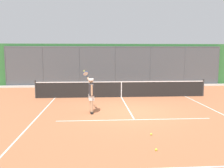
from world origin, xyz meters
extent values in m
plane|color=#A8603D|center=(0.00, 0.00, 0.00)|extent=(60.00, 60.00, 0.00)
cube|color=white|center=(0.00, 5.18, 0.00)|extent=(7.93, 0.05, 0.01)
cube|color=white|center=(0.00, 1.15, 0.00)|extent=(6.18, 0.05, 0.01)
cube|color=white|center=(-3.96, 0.70, 0.00)|extent=(0.05, 8.96, 0.01)
cube|color=white|center=(3.96, 0.70, 0.00)|extent=(0.05, 8.96, 0.01)
cube|color=white|center=(0.00, -1.32, 0.00)|extent=(0.05, 4.93, 0.01)
cylinder|color=#474C51|center=(-8.53, -8.56, 1.59)|extent=(0.07, 0.07, 3.19)
cylinder|color=#474C51|center=(-5.69, -8.56, 1.59)|extent=(0.07, 0.07, 3.19)
cylinder|color=#474C51|center=(-2.84, -8.56, 1.59)|extent=(0.07, 0.07, 3.19)
cylinder|color=#474C51|center=(0.00, -8.56, 1.59)|extent=(0.07, 0.07, 3.19)
cylinder|color=#474C51|center=(2.84, -8.56, 1.59)|extent=(0.07, 0.07, 3.19)
cylinder|color=#474C51|center=(5.69, -8.56, 1.59)|extent=(0.07, 0.07, 3.19)
cylinder|color=#474C51|center=(8.53, -8.56, 1.59)|extent=(0.07, 0.07, 3.19)
cylinder|color=#474C51|center=(0.00, -8.56, 3.15)|extent=(17.06, 0.05, 0.05)
cube|color=#474C51|center=(0.00, -8.56, 1.59)|extent=(17.06, 0.02, 3.19)
cube|color=#2D6B33|center=(0.00, -9.21, 1.70)|extent=(20.06, 0.90, 3.39)
cube|color=silver|center=(0.00, -8.38, 0.07)|extent=(18.06, 0.18, 0.15)
cylinder|color=#2D2D2D|center=(-5.08, -3.78, 0.54)|extent=(0.09, 0.09, 1.07)
cylinder|color=#2D2D2D|center=(5.08, -3.78, 0.54)|extent=(0.09, 0.09, 1.07)
cube|color=black|center=(0.00, -3.78, 0.46)|extent=(10.08, 0.02, 0.91)
cube|color=white|center=(0.00, -3.78, 0.94)|extent=(10.08, 0.04, 0.05)
cube|color=white|center=(0.00, -3.78, 0.46)|extent=(0.05, 0.04, 0.91)
cube|color=black|center=(1.72, 0.08, 0.04)|extent=(0.14, 0.27, 0.09)
cylinder|color=tan|center=(1.72, 0.08, 0.44)|extent=(0.13, 0.13, 0.71)
cube|color=black|center=(1.74, -0.16, 0.04)|extent=(0.14, 0.27, 0.09)
cylinder|color=tan|center=(1.74, -0.16, 0.44)|extent=(0.13, 0.13, 0.71)
cube|color=white|center=(1.73, -0.04, 0.72)|extent=(0.26, 0.39, 0.26)
cube|color=#2D2D33|center=(1.73, -0.04, 1.05)|extent=(0.26, 0.46, 0.51)
cylinder|color=tan|center=(1.70, 0.24, 1.08)|extent=(0.08, 0.08, 0.47)
cylinder|color=tan|center=(1.82, -0.44, 1.41)|extent=(0.23, 0.36, 0.27)
sphere|color=tan|center=(1.73, -0.04, 1.45)|extent=(0.20, 0.20, 0.20)
cylinder|color=white|center=(1.73, -0.04, 1.50)|extent=(0.25, 0.25, 0.07)
cube|color=white|center=(1.74, -0.14, 1.47)|extent=(0.18, 0.19, 0.02)
cylinder|color=black|center=(1.92, -0.65, 1.56)|extent=(0.10, 0.17, 0.13)
torus|color=#28569E|center=(2.00, -0.82, 1.68)|extent=(0.34, 0.29, 0.26)
cylinder|color=silver|center=(2.00, -0.82, 1.68)|extent=(0.28, 0.23, 0.21)
sphere|color=#C1D138|center=(2.08, -0.98, 1.80)|extent=(0.07, 0.07, 0.07)
sphere|color=#CCDB33|center=(-0.11, 4.19, 0.03)|extent=(0.07, 0.07, 0.07)
sphere|color=#C1D138|center=(-0.26, 2.95, 0.03)|extent=(0.07, 0.07, 0.07)
camera|label=1|loc=(1.50, 10.22, 2.63)|focal=37.84mm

